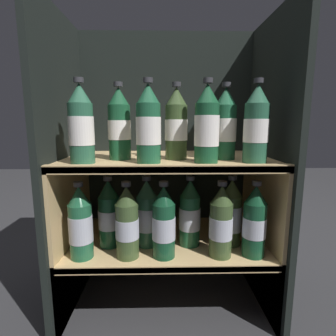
# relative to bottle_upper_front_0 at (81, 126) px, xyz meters

# --- Properties ---
(fridge_back_wall) EXTENTS (0.74, 0.02, 1.02)m
(fridge_back_wall) POSITION_rel_bottle_upper_front_0_xyz_m (0.25, 0.35, -0.14)
(fridge_back_wall) COLOR black
(fridge_back_wall) RESTS_ON ground_plane
(fridge_side_left) EXTENTS (0.02, 0.44, 1.02)m
(fridge_side_left) POSITION_rel_bottle_upper_front_0_xyz_m (-0.10, 0.13, -0.14)
(fridge_side_left) COLOR black
(fridge_side_left) RESTS_ON ground_plane
(fridge_side_right) EXTENTS (0.02, 0.44, 1.02)m
(fridge_side_right) POSITION_rel_bottle_upper_front_0_xyz_m (0.61, 0.13, -0.14)
(fridge_side_right) COLOR black
(fridge_side_right) RESTS_ON ground_plane
(shelf_lower) EXTENTS (0.70, 0.40, 0.24)m
(shelf_lower) POSITION_rel_bottle_upper_front_0_xyz_m (0.25, 0.12, -0.45)
(shelf_lower) COLOR tan
(shelf_lower) RESTS_ON ground_plane
(shelf_upper) EXTENTS (0.70, 0.40, 0.54)m
(shelf_upper) POSITION_rel_bottle_upper_front_0_xyz_m (0.25, 0.13, -0.25)
(shelf_upper) COLOR tan
(shelf_upper) RESTS_ON ground_plane
(bottle_upper_front_0) EXTENTS (0.07, 0.07, 0.24)m
(bottle_upper_front_0) POSITION_rel_bottle_upper_front_0_xyz_m (0.00, 0.00, 0.00)
(bottle_upper_front_0) COLOR #285B42
(bottle_upper_front_0) RESTS_ON shelf_upper
(bottle_upper_front_1) EXTENTS (0.07, 0.07, 0.24)m
(bottle_upper_front_1) POSITION_rel_bottle_upper_front_0_xyz_m (0.20, 0.00, 0.00)
(bottle_upper_front_1) COLOR #1E5638
(bottle_upper_front_1) RESTS_ON shelf_upper
(bottle_upper_front_2) EXTENTS (0.07, 0.07, 0.24)m
(bottle_upper_front_2) POSITION_rel_bottle_upper_front_0_xyz_m (0.37, 0.00, -0.00)
(bottle_upper_front_2) COLOR #194C2D
(bottle_upper_front_2) RESTS_ON shelf_upper
(bottle_upper_front_3) EXTENTS (0.07, 0.07, 0.24)m
(bottle_upper_front_3) POSITION_rel_bottle_upper_front_0_xyz_m (0.51, 0.00, 0.00)
(bottle_upper_front_3) COLOR #285B42
(bottle_upper_front_3) RESTS_ON shelf_upper
(bottle_upper_back_0) EXTENTS (0.07, 0.07, 0.24)m
(bottle_upper_back_0) POSITION_rel_bottle_upper_front_0_xyz_m (0.10, 0.08, 0.00)
(bottle_upper_back_0) COLOR #194C2D
(bottle_upper_back_0) RESTS_ON shelf_upper
(bottle_upper_back_1) EXTENTS (0.07, 0.07, 0.24)m
(bottle_upper_back_1) POSITION_rel_bottle_upper_front_0_xyz_m (0.28, 0.08, 0.00)
(bottle_upper_back_1) COLOR #384C28
(bottle_upper_back_1) RESTS_ON shelf_upper
(bottle_upper_back_2) EXTENTS (0.07, 0.07, 0.24)m
(bottle_upper_back_2) POSITION_rel_bottle_upper_front_0_xyz_m (0.44, 0.08, 0.00)
(bottle_upper_back_2) COLOR #1E5638
(bottle_upper_back_2) RESTS_ON shelf_upper
(bottle_lower_front_0) EXTENTS (0.07, 0.07, 0.24)m
(bottle_lower_front_0) POSITION_rel_bottle_upper_front_0_xyz_m (-0.02, 0.00, -0.30)
(bottle_lower_front_0) COLOR #1E5638
(bottle_lower_front_0) RESTS_ON shelf_lower
(bottle_lower_front_1) EXTENTS (0.07, 0.07, 0.24)m
(bottle_lower_front_1) POSITION_rel_bottle_upper_front_0_xyz_m (0.13, 0.00, -0.30)
(bottle_lower_front_1) COLOR #384C28
(bottle_lower_front_1) RESTS_ON shelf_lower
(bottle_lower_front_2) EXTENTS (0.07, 0.07, 0.24)m
(bottle_lower_front_2) POSITION_rel_bottle_upper_front_0_xyz_m (0.24, 0.00, -0.30)
(bottle_lower_front_2) COLOR #144228
(bottle_lower_front_2) RESTS_ON shelf_lower
(bottle_lower_front_3) EXTENTS (0.07, 0.07, 0.24)m
(bottle_lower_front_3) POSITION_rel_bottle_upper_front_0_xyz_m (0.42, 0.00, -0.30)
(bottle_lower_front_3) COLOR #384C28
(bottle_lower_front_3) RESTS_ON shelf_lower
(bottle_lower_front_4) EXTENTS (0.07, 0.07, 0.24)m
(bottle_lower_front_4) POSITION_rel_bottle_upper_front_0_xyz_m (0.52, 0.00, -0.30)
(bottle_lower_front_4) COLOR #144228
(bottle_lower_front_4) RESTS_ON shelf_lower
(bottle_lower_back_0) EXTENTS (0.07, 0.07, 0.24)m
(bottle_lower_back_0) POSITION_rel_bottle_upper_front_0_xyz_m (0.05, 0.08, -0.30)
(bottle_lower_back_0) COLOR #144228
(bottle_lower_back_0) RESTS_ON shelf_lower
(bottle_lower_back_1) EXTENTS (0.07, 0.07, 0.24)m
(bottle_lower_back_1) POSITION_rel_bottle_upper_front_0_xyz_m (0.18, 0.08, -0.30)
(bottle_lower_back_1) COLOR #285B42
(bottle_lower_back_1) RESTS_ON shelf_lower
(bottle_lower_back_2) EXTENTS (0.07, 0.07, 0.24)m
(bottle_lower_back_2) POSITION_rel_bottle_upper_front_0_xyz_m (0.33, 0.08, -0.30)
(bottle_lower_back_2) COLOR #194C2D
(bottle_lower_back_2) RESTS_ON shelf_lower
(bottle_lower_back_3) EXTENTS (0.07, 0.07, 0.24)m
(bottle_lower_back_3) POSITION_rel_bottle_upper_front_0_xyz_m (0.47, 0.08, -0.30)
(bottle_lower_back_3) COLOR #384C28
(bottle_lower_back_3) RESTS_ON shelf_lower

